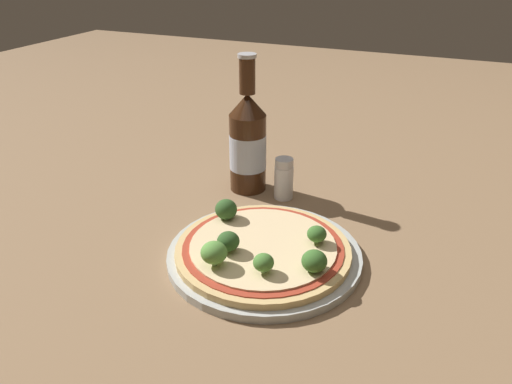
{
  "coord_description": "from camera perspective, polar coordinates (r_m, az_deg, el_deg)",
  "views": [
    {
      "loc": [
        -0.52,
        -0.22,
        0.4
      ],
      "look_at": [
        0.09,
        0.04,
        0.06
      ],
      "focal_mm": 35.0,
      "sensor_mm": 36.0,
      "label": 1
    }
  ],
  "objects": [
    {
      "name": "broccoli_floret_2",
      "position": [
        0.67,
        -3.19,
        -5.65
      ],
      "size": [
        0.03,
        0.03,
        0.03
      ],
      "color": "#89A866",
      "rests_on": "pizza"
    },
    {
      "name": "pepper_shaker",
      "position": [
        0.85,
        3.19,
        1.52
      ],
      "size": [
        0.03,
        0.03,
        0.07
      ],
      "color": "silver",
      "rests_on": "ground_plane"
    },
    {
      "name": "plate",
      "position": [
        0.7,
        1.23,
        -7.24
      ],
      "size": [
        0.27,
        0.27,
        0.01
      ],
      "color": "#B2B7B2",
      "rests_on": "ground_plane"
    },
    {
      "name": "broccoli_floret_4",
      "position": [
        0.75,
        -3.44,
        -1.99
      ],
      "size": [
        0.03,
        0.03,
        0.03
      ],
      "color": "#89A866",
      "rests_on": "pizza"
    },
    {
      "name": "pizza",
      "position": [
        0.69,
        0.79,
        -6.51
      ],
      "size": [
        0.24,
        0.24,
        0.01
      ],
      "color": "tan",
      "rests_on": "plate"
    },
    {
      "name": "broccoli_floret_5",
      "position": [
        0.64,
        6.68,
        -7.85
      ],
      "size": [
        0.03,
        0.03,
        0.03
      ],
      "color": "#89A866",
      "rests_on": "pizza"
    },
    {
      "name": "broccoli_floret_0",
      "position": [
        0.64,
        -4.83,
        -6.93
      ],
      "size": [
        0.03,
        0.03,
        0.03
      ],
      "color": "#89A866",
      "rests_on": "pizza"
    },
    {
      "name": "broccoli_floret_3",
      "position": [
        0.63,
        0.86,
        -8.07
      ],
      "size": [
        0.03,
        0.03,
        0.03
      ],
      "color": "#89A866",
      "rests_on": "pizza"
    },
    {
      "name": "ground_plane",
      "position": [
        0.69,
        0.37,
        -8.37
      ],
      "size": [
        3.0,
        3.0,
        0.0
      ],
      "primitive_type": "plane",
      "color": "#846647"
    },
    {
      "name": "broccoli_floret_1",
      "position": [
        0.69,
        6.96,
        -4.8
      ],
      "size": [
        0.03,
        0.03,
        0.03
      ],
      "color": "#89A866",
      "rests_on": "pizza"
    },
    {
      "name": "beer_bottle",
      "position": [
        0.86,
        -0.95,
        5.73
      ],
      "size": [
        0.06,
        0.06,
        0.24
      ],
      "color": "#381E0F",
      "rests_on": "ground_plane"
    }
  ]
}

